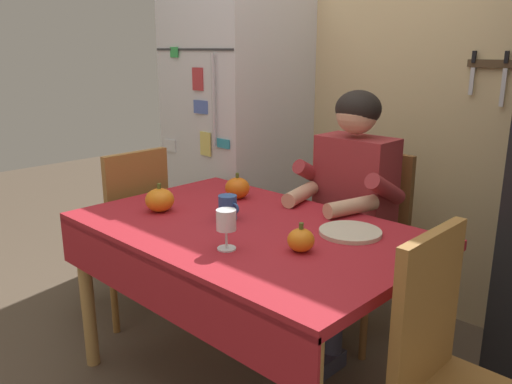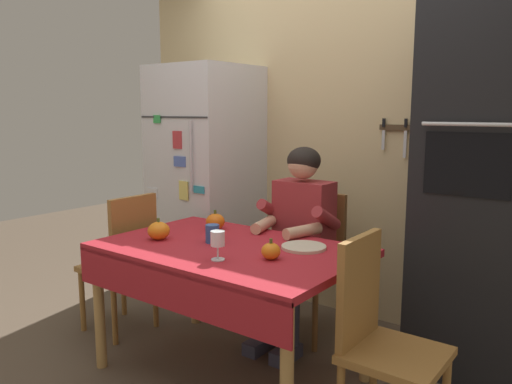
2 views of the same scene
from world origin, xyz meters
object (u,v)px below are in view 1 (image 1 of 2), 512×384
at_px(refrigerator, 237,135).
at_px(pumpkin_large, 160,200).
at_px(chair_behind_person, 366,236).
at_px(serving_tray, 350,232).
at_px(chair_right_side, 454,377).
at_px(dining_table, 244,247).
at_px(pumpkin_medium, 237,188).
at_px(chair_left_side, 129,227).
at_px(seated_person, 346,200).
at_px(pumpkin_small, 301,240).
at_px(wine_glass, 226,222).
at_px(coffee_mug, 228,207).

xyz_separation_m(refrigerator, pumpkin_large, (0.54, -0.99, -0.11)).
xyz_separation_m(refrigerator, chair_behind_person, (1.02, -0.09, -0.39)).
bearing_deg(chair_behind_person, serving_tray, -63.98).
bearing_deg(chair_behind_person, chair_right_side, -45.14).
distance_m(dining_table, pumpkin_medium, 0.44).
xyz_separation_m(dining_table, chair_left_side, (-0.90, 0.03, -0.14)).
xyz_separation_m(chair_behind_person, seated_person, (-0.00, -0.19, 0.23)).
bearing_deg(chair_left_side, pumpkin_small, -3.36).
distance_m(chair_right_side, pumpkin_medium, 1.28).
bearing_deg(wine_glass, serving_tray, 62.57).
xyz_separation_m(refrigerator, wine_glass, (1.08, -1.09, -0.06)).
bearing_deg(chair_behind_person, pumpkin_large, -118.28).
xyz_separation_m(chair_right_side, chair_left_side, (-1.80, 0.07, 0.00)).
distance_m(seated_person, serving_tray, 0.47).
xyz_separation_m(refrigerator, chair_right_side, (1.85, -0.92, -0.39)).
distance_m(refrigerator, chair_right_side, 2.10).
distance_m(seated_person, pumpkin_medium, 0.52).
height_order(refrigerator, dining_table, refrigerator).
bearing_deg(wine_glass, refrigerator, 134.55).
xyz_separation_m(chair_behind_person, wine_glass, (0.05, -1.00, 0.33)).
bearing_deg(refrigerator, chair_behind_person, -5.05).
distance_m(dining_table, chair_left_side, 0.91).
relative_size(refrigerator, coffee_mug, 17.13).
distance_m(dining_table, chair_behind_person, 0.81).
relative_size(wine_glass, pumpkin_small, 1.40).
distance_m(dining_table, serving_tray, 0.43).
bearing_deg(coffee_mug, chair_right_side, -3.50).
xyz_separation_m(chair_right_side, pumpkin_small, (-0.58, -0.00, 0.27)).
relative_size(dining_table, wine_glass, 9.57).
distance_m(chair_right_side, chair_left_side, 1.80).
bearing_deg(pumpkin_small, wine_glass, -139.81).
relative_size(dining_table, chair_right_side, 1.51).
distance_m(dining_table, pumpkin_small, 0.35).
bearing_deg(chair_behind_person, seated_person, -90.00).
xyz_separation_m(chair_behind_person, pumpkin_medium, (-0.39, -0.52, 0.28)).
distance_m(pumpkin_large, pumpkin_small, 0.74).
relative_size(seated_person, wine_glass, 8.51).
distance_m(seated_person, wine_glass, 0.82).
xyz_separation_m(chair_left_side, pumpkin_small, (1.23, -0.07, 0.27)).
bearing_deg(pumpkin_medium, chair_left_side, -157.90).
relative_size(dining_table, chair_behind_person, 1.51).
bearing_deg(pumpkin_large, chair_left_side, 164.18).
xyz_separation_m(coffee_mug, pumpkin_small, (0.44, -0.07, -0.01)).
height_order(refrigerator, wine_glass, refrigerator).
relative_size(wine_glass, pumpkin_medium, 1.20).
relative_size(refrigerator, chair_right_side, 1.94).
xyz_separation_m(seated_person, chair_right_side, (0.83, -0.64, -0.23)).
xyz_separation_m(chair_behind_person, serving_tray, (0.28, -0.57, 0.24)).
bearing_deg(refrigerator, chair_left_side, -86.69).
bearing_deg(chair_right_side, refrigerator, 153.54).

